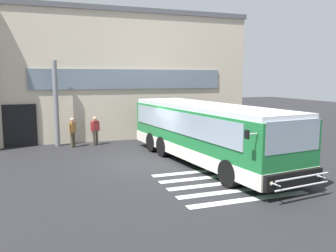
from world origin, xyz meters
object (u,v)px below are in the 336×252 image
at_px(passenger_near_column, 73,131).
at_px(passenger_by_doorway, 95,129).
at_px(entry_support_column, 56,104).
at_px(bus_main_foreground, 206,134).
at_px(safety_bollard_yellow, 185,136).

bearing_deg(passenger_near_column, passenger_by_doorway, 8.33).
relative_size(entry_support_column, passenger_by_doorway, 2.89).
relative_size(entry_support_column, bus_main_foreground, 0.43).
relative_size(entry_support_column, safety_bollard_yellow, 5.38).
xyz_separation_m(entry_support_column, bus_main_foreground, (6.25, -6.50, -1.09)).
distance_m(passenger_near_column, safety_bollard_yellow, 6.49).
xyz_separation_m(bus_main_foreground, passenger_by_doorway, (-4.18, 5.99, -0.37)).
height_order(entry_support_column, safety_bollard_yellow, entry_support_column).
relative_size(bus_main_foreground, passenger_near_column, 6.68).
bearing_deg(bus_main_foreground, entry_support_column, 133.87).
bearing_deg(passenger_by_doorway, safety_bollard_yellow, -14.23).
xyz_separation_m(bus_main_foreground, safety_bollard_yellow, (0.93, 4.70, -0.88)).
height_order(bus_main_foreground, passenger_near_column, bus_main_foreground).
bearing_deg(passenger_by_doorway, bus_main_foreground, -55.12).
height_order(passenger_near_column, passenger_by_doorway, same).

